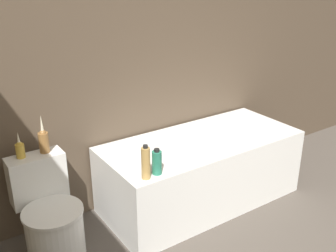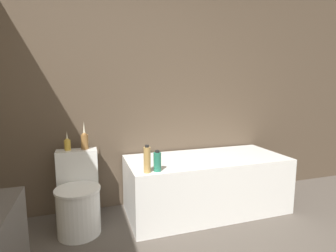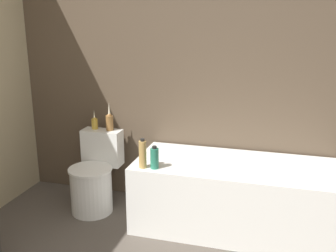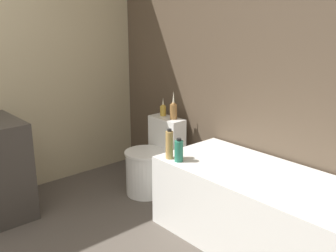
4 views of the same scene
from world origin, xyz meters
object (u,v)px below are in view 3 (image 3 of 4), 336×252
object	(u,v)px
toilet	(94,178)
shampoo_bottle_short	(154,158)
vase_silver	(110,121)
vase_gold	(95,123)
shampoo_bottle_tall	(143,154)
bathtub	(234,196)

from	to	relation	value
toilet	shampoo_bottle_short	distance (m)	0.80
toilet	vase_silver	bearing A→B (deg)	69.73
vase_gold	shampoo_bottle_short	world-z (taller)	vase_gold
vase_gold	shampoo_bottle_tall	xyz separation A→B (m)	(0.65, -0.50, -0.08)
vase_silver	shampoo_bottle_short	world-z (taller)	vase_silver
toilet	shampoo_bottle_short	world-z (taller)	shampoo_bottle_short
vase_silver	toilet	bearing A→B (deg)	-110.27
bathtub	vase_silver	world-z (taller)	vase_silver
bathtub	shampoo_bottle_tall	xyz separation A→B (m)	(-0.70, -0.29, 0.39)
bathtub	vase_silver	xyz separation A→B (m)	(-1.19, 0.21, 0.50)
shampoo_bottle_short	toilet	bearing A→B (deg)	158.02
shampoo_bottle_tall	shampoo_bottle_short	size ratio (longest dim) A/B	1.31
bathtub	vase_gold	bearing A→B (deg)	170.96
bathtub	shampoo_bottle_tall	distance (m)	0.85
vase_gold	shampoo_bottle_short	xyz separation A→B (m)	(0.74, -0.49, -0.10)
bathtub	toilet	world-z (taller)	toilet
shampoo_bottle_short	vase_gold	bearing A→B (deg)	146.79
vase_gold	shampoo_bottle_tall	bearing A→B (deg)	-37.52
vase_gold	vase_silver	distance (m)	0.16
bathtub	toilet	bearing A→B (deg)	-179.84
bathtub	shampoo_bottle_tall	bearing A→B (deg)	-157.79
vase_gold	shampoo_bottle_short	bearing A→B (deg)	-33.21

